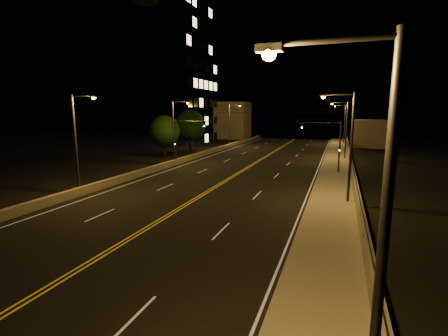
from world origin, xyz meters
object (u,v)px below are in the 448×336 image
(streetlight_1, at_px, (347,141))
(streetlight_2, at_px, (344,126))
(traffic_signal_right, at_px, (331,141))
(tree_1, at_px, (190,125))
(streetlight_3, at_px, (343,122))
(streetlight_5, at_px, (175,128))
(building_tower, at_px, (148,77))
(streetlight_0, at_px, (366,232))
(streetlight_6, at_px, (231,122))
(traffic_signal_left, at_px, (182,137))
(streetlight_4, at_px, (78,138))
(tree_0, at_px, (164,131))

(streetlight_1, bearing_deg, streetlight_2, 90.00)
(traffic_signal_right, xyz_separation_m, tree_1, (-24.36, 14.10, 0.83))
(streetlight_2, distance_m, streetlight_3, 24.41)
(streetlight_5, relative_size, building_tower, 0.30)
(streetlight_0, xyz_separation_m, streetlight_1, (0.00, 19.83, 0.00))
(streetlight_2, height_order, streetlight_6, same)
(traffic_signal_left, bearing_deg, streetlight_3, 60.84)
(streetlight_6, distance_m, tree_1, 10.57)
(streetlight_4, distance_m, tree_1, 31.49)
(traffic_signal_left, relative_size, tree_1, 0.82)
(streetlight_4, relative_size, tree_0, 1.31)
(streetlight_6, bearing_deg, tree_1, -114.98)
(streetlight_4, relative_size, traffic_signal_left, 1.41)
(streetlight_4, distance_m, streetlight_5, 17.29)
(tree_0, bearing_deg, traffic_signal_left, -43.51)
(streetlight_3, height_order, streetlight_4, same)
(streetlight_2, relative_size, streetlight_6, 1.00)
(streetlight_5, xyz_separation_m, traffic_signal_left, (1.11, -0.22, -1.13))
(streetlight_1, relative_size, streetlight_6, 1.00)
(streetlight_2, relative_size, streetlight_3, 1.00)
(tree_0, bearing_deg, streetlight_1, -34.87)
(tree_0, bearing_deg, streetlight_0, -55.48)
(streetlight_6, bearing_deg, streetlight_3, 30.69)
(tree_0, relative_size, tree_1, 0.88)
(streetlight_0, height_order, streetlight_5, same)
(traffic_signal_right, bearing_deg, streetlight_3, 87.62)
(traffic_signal_right, relative_size, traffic_signal_left, 1.00)
(traffic_signal_left, height_order, tree_0, tree_0)
(streetlight_4, bearing_deg, streetlight_0, -35.74)
(streetlight_5, bearing_deg, tree_0, 131.65)
(streetlight_6, height_order, traffic_signal_left, streetlight_6)
(streetlight_0, relative_size, traffic_signal_left, 1.41)
(streetlight_0, height_order, streetlight_4, same)
(streetlight_0, height_order, tree_1, streetlight_0)
(streetlight_0, distance_m, streetlight_5, 39.09)
(traffic_signal_left, distance_m, tree_1, 15.18)
(streetlight_3, distance_m, building_tower, 42.05)
(tree_0, bearing_deg, streetlight_5, -48.35)
(streetlight_2, distance_m, tree_0, 26.97)
(traffic_signal_left, bearing_deg, streetlight_4, -93.72)
(tree_1, bearing_deg, streetlight_4, -81.85)
(traffic_signal_left, height_order, building_tower, building_tower)
(tree_1, bearing_deg, streetlight_1, -45.96)
(tree_1, bearing_deg, streetlight_0, -60.95)
(streetlight_5, height_order, traffic_signal_right, streetlight_5)
(streetlight_6, relative_size, building_tower, 0.30)
(streetlight_1, distance_m, tree_0, 31.94)
(streetlight_5, bearing_deg, streetlight_6, 90.00)
(streetlight_0, bearing_deg, streetlight_5, 123.22)
(streetlight_1, xyz_separation_m, tree_0, (-26.19, 18.25, -0.85))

